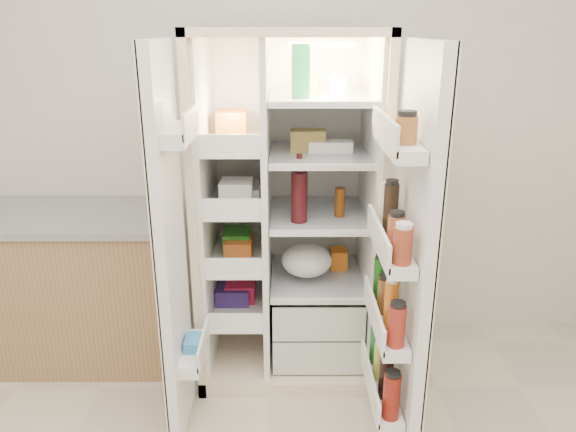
{
  "coord_description": "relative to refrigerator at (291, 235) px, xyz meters",
  "views": [
    {
      "loc": [
        0.09,
        -1.08,
        1.8
      ],
      "look_at": [
        0.1,
        1.25,
        0.99
      ],
      "focal_mm": 34.0,
      "sensor_mm": 36.0,
      "label": 1
    }
  ],
  "objects": [
    {
      "name": "kitchen_counter",
      "position": [
        -1.24,
        0.03,
        -0.31
      ],
      "size": [
        1.18,
        0.63,
        0.86
      ],
      "color": "#9A754D",
      "rests_on": "floor"
    },
    {
      "name": "fridge_door",
      "position": [
        0.47,
        -0.7,
        0.13
      ],
      "size": [
        0.17,
        0.58,
        1.72
      ],
      "color": "white",
      "rests_on": "floor"
    },
    {
      "name": "freezer_door",
      "position": [
        -0.51,
        -0.6,
        0.15
      ],
      "size": [
        0.15,
        0.4,
        1.72
      ],
      "color": "white",
      "rests_on": "floor"
    },
    {
      "name": "refrigerator",
      "position": [
        0.0,
        0.0,
        0.0
      ],
      "size": [
        0.92,
        0.7,
        1.8
      ],
      "color": "beige",
      "rests_on": "floor"
    },
    {
      "name": "wall_back",
      "position": [
        -0.12,
        0.35,
        0.61
      ],
      "size": [
        4.0,
        0.02,
        2.7
      ],
      "primitive_type": "cube",
      "color": "silver",
      "rests_on": "floor"
    }
  ]
}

